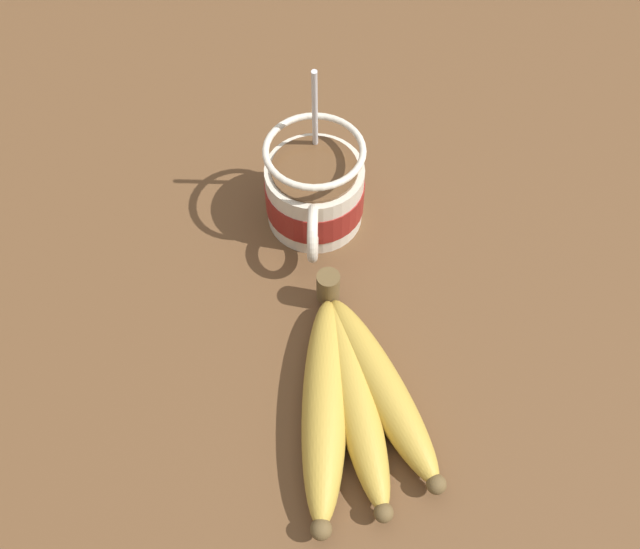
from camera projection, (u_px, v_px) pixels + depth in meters
The scene contains 3 objects.
table at pixel (300, 270), 66.07cm from camera, with size 126.37×126.37×2.55cm.
coffee_mug at pixel (315, 192), 64.86cm from camera, with size 12.47×9.11×16.15cm.
banana_bunch at pixel (352, 396), 55.85cm from camera, with size 21.64×11.64×4.10cm.
Camera 1 is at (36.86, 2.66, 56.08)cm, focal length 40.00 mm.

